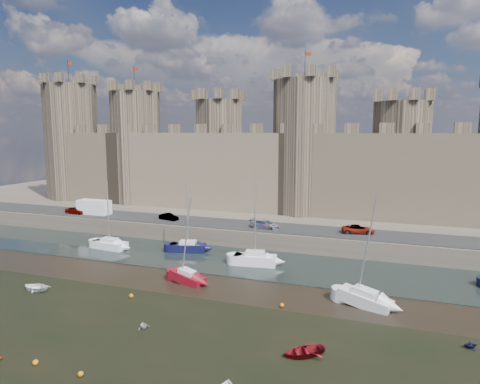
% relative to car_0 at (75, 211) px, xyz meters
% --- Properties ---
extents(ground, '(160.00, 160.00, 0.00)m').
position_rel_car_0_xyz_m(ground, '(34.73, -32.58, -3.13)').
color(ground, black).
rests_on(ground, ground).
extents(water_channel, '(160.00, 12.00, 0.08)m').
position_rel_car_0_xyz_m(water_channel, '(34.73, -8.58, -3.09)').
color(water_channel, black).
rests_on(water_channel, ground).
extents(quay, '(160.00, 60.00, 2.50)m').
position_rel_car_0_xyz_m(quay, '(34.73, 27.42, -1.88)').
color(quay, '#4C443A').
rests_on(quay, ground).
extents(road, '(160.00, 7.00, 0.10)m').
position_rel_car_0_xyz_m(road, '(34.73, 1.42, -0.58)').
color(road, black).
rests_on(road, quay).
extents(castle, '(108.50, 11.00, 29.00)m').
position_rel_car_0_xyz_m(castle, '(34.09, 15.42, 8.54)').
color(castle, '#42382B').
rests_on(castle, quay).
extents(car_0, '(3.82, 1.76, 1.27)m').
position_rel_car_0_xyz_m(car_0, '(0.00, 0.00, 0.00)').
color(car_0, gray).
rests_on(car_0, quay).
extents(car_1, '(3.65, 2.04, 1.14)m').
position_rel_car_0_xyz_m(car_1, '(17.88, 0.84, -0.06)').
color(car_1, gray).
rests_on(car_1, quay).
extents(car_2, '(4.79, 2.72, 1.31)m').
position_rel_car_0_xyz_m(car_2, '(34.27, 0.34, 0.02)').
color(car_2, gray).
rests_on(car_2, quay).
extents(car_3, '(4.86, 3.00, 1.26)m').
position_rel_car_0_xyz_m(car_3, '(47.50, 1.73, -0.01)').
color(car_3, gray).
rests_on(car_3, quay).
extents(van, '(5.79, 2.37, 2.52)m').
position_rel_car_0_xyz_m(van, '(3.26, 0.92, 0.62)').
color(van, white).
rests_on(van, quay).
extents(sailboat_0, '(5.43, 2.60, 9.80)m').
position_rel_car_0_xyz_m(sailboat_0, '(13.85, -9.27, -2.36)').
color(sailboat_0, white).
rests_on(sailboat_0, ground).
extents(sailboat_1, '(5.29, 3.07, 9.97)m').
position_rel_car_0_xyz_m(sailboat_1, '(25.12, -6.83, -2.34)').
color(sailboat_1, black).
rests_on(sailboat_1, ground).
extents(sailboat_2, '(5.53, 2.76, 11.44)m').
position_rel_car_0_xyz_m(sailboat_2, '(35.81, -9.40, -2.25)').
color(sailboat_2, white).
rests_on(sailboat_2, ground).
extents(sailboat_4, '(4.47, 2.66, 9.79)m').
position_rel_car_0_xyz_m(sailboat_4, '(30.56, -17.94, -2.41)').
color(sailboat_4, maroon).
rests_on(sailboat_4, ground).
extents(sailboat_5, '(5.40, 3.40, 10.89)m').
position_rel_car_0_xyz_m(sailboat_5, '(49.70, -17.86, -2.36)').
color(sailboat_5, silver).
rests_on(sailboat_5, ground).
extents(dinghy_3, '(1.53, 1.51, 0.61)m').
position_rel_car_0_xyz_m(dinghy_3, '(32.07, -29.31, -2.83)').
color(dinghy_3, silver).
rests_on(dinghy_3, ground).
extents(dinghy_4, '(3.98, 3.64, 0.67)m').
position_rel_car_0_xyz_m(dinghy_4, '(45.90, -29.19, -2.80)').
color(dinghy_4, maroon).
rests_on(dinghy_4, ground).
extents(dinghy_6, '(3.52, 2.75, 0.66)m').
position_rel_car_0_xyz_m(dinghy_6, '(16.23, -25.39, -2.80)').
color(dinghy_6, white).
rests_on(dinghy_6, ground).
extents(dinghy_7, '(1.47, 1.40, 0.60)m').
position_rel_car_0_xyz_m(dinghy_7, '(58.01, -23.61, -2.83)').
color(dinghy_7, black).
rests_on(dinghy_7, ground).
extents(buoy_1, '(0.47, 0.47, 0.47)m').
position_rel_car_0_xyz_m(buoy_1, '(27.17, -23.81, -2.90)').
color(buoy_1, '#CF6009').
rests_on(buoy_1, ground).
extents(buoy_2, '(0.40, 0.40, 0.40)m').
position_rel_car_0_xyz_m(buoy_2, '(31.92, -37.02, -2.93)').
color(buoy_2, '#C86E08').
rests_on(buoy_2, ground).
extents(buoy_3, '(0.45, 0.45, 0.45)m').
position_rel_car_0_xyz_m(buoy_3, '(42.19, -20.93, -2.91)').
color(buoy_3, '#ED5E0A').
rests_on(buoy_3, ground).
extents(buoy_4, '(0.43, 0.43, 0.43)m').
position_rel_car_0_xyz_m(buoy_4, '(27.84, -36.94, -2.92)').
color(buoy_4, orange).
rests_on(buoy_4, ground).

